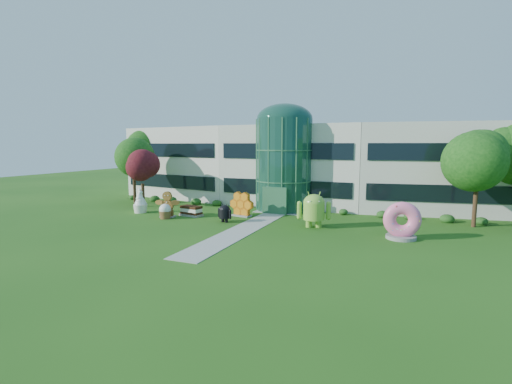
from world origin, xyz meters
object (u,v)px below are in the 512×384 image
at_px(android_green, 314,208).
at_px(android_black, 225,212).
at_px(gingerbread, 167,204).
at_px(donut, 402,220).

distance_m(android_green, android_black, 8.17).
xyz_separation_m(android_green, gingerbread, (-14.40, -1.06, -0.42)).
height_order(android_black, gingerbread, gingerbread).
bearing_deg(android_black, donut, 15.14).
distance_m(android_black, gingerbread, 6.35).
height_order(android_green, gingerbread, android_green).
xyz_separation_m(android_green, donut, (7.08, -1.31, -0.26)).
bearing_deg(donut, gingerbread, 171.10).
relative_size(android_green, gingerbread, 1.22).
bearing_deg(android_black, android_green, 23.74).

